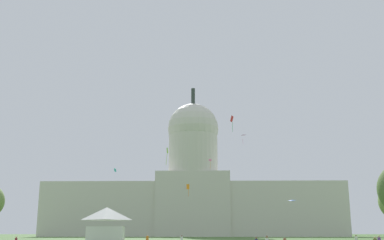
# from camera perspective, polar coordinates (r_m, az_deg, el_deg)

# --- Properties ---
(capitol_building) EXTENTS (133.42, 23.52, 68.48)m
(capitol_building) POSITION_cam_1_polar(r_m,az_deg,el_deg) (213.98, 0.14, -8.84)
(capitol_building) COLOR beige
(capitol_building) RESTS_ON ground_plane
(event_tent) EXTENTS (6.66, 7.19, 5.99)m
(event_tent) POSITION_cam_1_polar(r_m,az_deg,el_deg) (78.98, -10.39, -12.58)
(event_tent) COLOR white
(event_tent) RESTS_ON ground_plane
(person_orange_front_center) EXTENTS (0.63, 0.63, 1.60)m
(person_orange_front_center) POSITION_cam_1_polar(r_m,az_deg,el_deg) (81.25, -5.47, -14.35)
(person_orange_front_center) COLOR orange
(person_orange_front_center) RESTS_ON ground_plane
(person_white_near_tent) EXTENTS (0.64, 0.64, 1.58)m
(person_white_near_tent) POSITION_cam_1_polar(r_m,az_deg,el_deg) (84.00, 19.37, -13.66)
(person_white_near_tent) COLOR silver
(person_white_near_tent) RESTS_ON ground_plane
(kite_cyan_low) EXTENTS (0.66, 0.89, 0.85)m
(kite_cyan_low) POSITION_cam_1_polar(r_m,az_deg,el_deg) (104.96, -9.34, -6.03)
(kite_cyan_low) COLOR #33BCDB
(kite_lime_mid) EXTENTS (0.51, 0.94, 3.99)m
(kite_lime_mid) POSITION_cam_1_polar(r_m,az_deg,el_deg) (106.60, -3.04, -3.92)
(kite_lime_mid) COLOR #8CD133
(kite_orange_low) EXTENTS (0.68, 0.35, 2.76)m
(kite_orange_low) POSITION_cam_1_polar(r_m,az_deg,el_deg) (107.98, -0.49, -8.22)
(kite_orange_low) COLOR orange
(kite_magenta_mid) EXTENTS (1.71, 1.74, 2.94)m
(kite_magenta_mid) POSITION_cam_1_polar(r_m,az_deg,el_deg) (158.83, 6.13, -1.97)
(kite_magenta_mid) COLOR #D1339E
(kite_pink_mid) EXTENTS (1.03, 0.33, 3.65)m
(kite_pink_mid) POSITION_cam_1_polar(r_m,az_deg,el_deg) (175.46, 2.23, -5.03)
(kite_pink_mid) COLOR pink
(kite_red_mid) EXTENTS (0.87, 0.64, 3.86)m
(kite_red_mid) POSITION_cam_1_polar(r_m,az_deg,el_deg) (109.41, 4.88, -0.01)
(kite_red_mid) COLOR red
(kite_blue_low) EXTENTS (1.75, 1.66, 0.28)m
(kite_blue_low) POSITION_cam_1_polar(r_m,az_deg,el_deg) (113.79, 11.96, -9.74)
(kite_blue_low) COLOR blue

